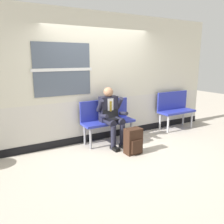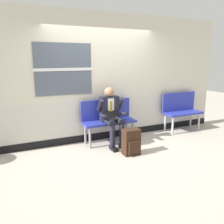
% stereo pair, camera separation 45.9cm
% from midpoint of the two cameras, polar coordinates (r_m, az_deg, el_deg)
% --- Properties ---
extents(ground_plane, '(18.00, 18.00, 0.00)m').
position_cam_midpoint_polar(ground_plane, '(4.95, -1.92, -8.93)').
color(ground_plane, '#B2A899').
extents(station_wall, '(6.45, 0.16, 2.83)m').
position_cam_midpoint_polar(station_wall, '(5.26, -5.92, 8.09)').
color(station_wall, beige).
rests_on(station_wall, ground).
extents(bench_with_person, '(1.19, 0.42, 0.96)m').
position_cam_midpoint_polar(bench_with_person, '(5.18, -3.84, -1.43)').
color(bench_with_person, '#28339E').
rests_on(bench_with_person, ground).
extents(bench_empty, '(1.03, 0.42, 0.99)m').
position_cam_midpoint_polar(bench_empty, '(6.36, 13.21, 1.05)').
color(bench_empty, '#28339E').
rests_on(bench_empty, ground).
extents(person_seated, '(0.57, 0.70, 1.25)m').
position_cam_midpoint_polar(person_seated, '(4.98, -2.81, -0.69)').
color(person_seated, '#1E1E2D').
rests_on(person_seated, ground).
extents(backpack, '(0.33, 0.25, 0.52)m').
position_cam_midpoint_polar(backpack, '(4.61, 2.43, -7.30)').
color(backpack, '#331E14').
rests_on(backpack, ground).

